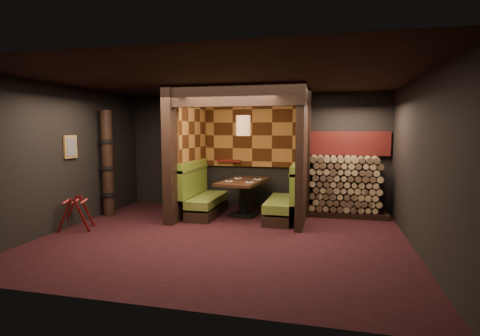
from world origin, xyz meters
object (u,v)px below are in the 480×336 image
(totem_column, at_px, (107,164))
(pendant_lamp, at_px, (243,126))
(luggage_rack, at_px, (76,212))
(dining_table, at_px, (244,191))
(booth_bench_left, at_px, (203,198))
(booth_bench_right, at_px, (285,202))
(firewood_stack, at_px, (348,186))

(totem_column, bearing_deg, pendant_lamp, 12.13)
(luggage_rack, bearing_deg, dining_table, 33.52)
(pendant_lamp, xyz_separation_m, luggage_rack, (-2.93, -1.89, -1.70))
(booth_bench_left, distance_m, luggage_rack, 2.69)
(luggage_rack, distance_m, totem_column, 1.50)
(dining_table, bearing_deg, booth_bench_right, -8.70)
(totem_column, distance_m, firewood_stack, 5.50)
(booth_bench_left, height_order, luggage_rack, booth_bench_left)
(booth_bench_right, xyz_separation_m, firewood_stack, (1.35, 0.70, 0.28))
(luggage_rack, xyz_separation_m, totem_column, (-0.08, 1.25, 0.84))
(booth_bench_right, bearing_deg, pendant_lamp, 174.22)
(dining_table, bearing_deg, pendant_lamp, -90.00)
(luggage_rack, bearing_deg, totem_column, 93.68)
(pendant_lamp, height_order, firewood_stack, pendant_lamp)
(luggage_rack, distance_m, firewood_stack, 5.83)
(booth_bench_left, bearing_deg, dining_table, 9.08)
(pendant_lamp, bearing_deg, firewood_stack, 14.54)
(pendant_lamp, bearing_deg, totem_column, -167.87)
(booth_bench_left, bearing_deg, luggage_rack, -138.20)
(dining_table, relative_size, pendant_lamp, 1.62)
(booth_bench_left, distance_m, firewood_stack, 3.33)
(dining_table, bearing_deg, luggage_rack, -146.48)
(pendant_lamp, distance_m, totem_column, 3.20)
(pendant_lamp, bearing_deg, booth_bench_right, -5.78)
(booth_bench_right, relative_size, pendant_lamp, 1.56)
(luggage_rack, bearing_deg, booth_bench_right, 24.71)
(booth_bench_right, bearing_deg, booth_bench_left, 180.00)
(booth_bench_right, distance_m, dining_table, 1.00)
(dining_table, xyz_separation_m, pendant_lamp, (0.00, -0.05, 1.47))
(booth_bench_right, height_order, totem_column, totem_column)
(dining_table, distance_m, luggage_rack, 3.53)
(booth_bench_left, distance_m, totem_column, 2.30)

